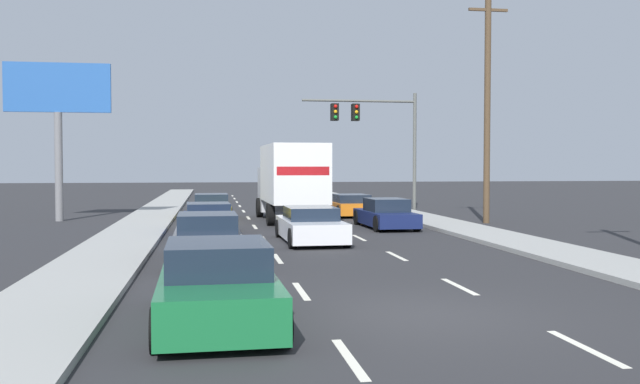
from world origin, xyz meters
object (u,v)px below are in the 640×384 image
(car_white, at_px, (311,226))
(roadside_billboard, at_px, (58,106))
(car_gray, at_px, (207,240))
(traffic_signal_mast, at_px, (369,123))
(utility_pole_mid, at_px, (487,107))
(car_green, at_px, (218,286))
(car_navy, at_px, (386,215))
(car_blue, at_px, (208,220))
(car_orange, at_px, (350,206))
(car_yellow, at_px, (211,207))
(box_truck, at_px, (291,178))

(car_white, relative_size, roadside_billboard, 0.63)
(car_gray, height_order, car_white, car_gray)
(traffic_signal_mast, distance_m, utility_pole_mid, 9.53)
(traffic_signal_mast, bearing_deg, car_green, -108.08)
(car_navy, height_order, utility_pole_mid, utility_pole_mid)
(car_gray, height_order, car_green, car_green)
(car_gray, bearing_deg, car_blue, 90.02)
(car_gray, bearing_deg, car_white, 52.18)
(car_orange, relative_size, car_navy, 0.92)
(car_yellow, xyz_separation_m, car_gray, (-0.12, -15.51, 0.05))
(box_truck, height_order, car_orange, box_truck)
(car_green, height_order, car_navy, car_green)
(box_truck, distance_m, car_navy, 5.41)
(car_gray, distance_m, car_orange, 17.44)
(utility_pole_mid, bearing_deg, car_navy, -162.31)
(car_green, distance_m, roadside_billboard, 23.67)
(car_white, distance_m, roadside_billboard, 15.43)
(car_yellow, xyz_separation_m, car_blue, (-0.12, -7.87, 0.00))
(car_orange, bearing_deg, traffic_signal_mast, 63.61)
(car_green, bearing_deg, car_yellow, 90.20)
(box_truck, distance_m, car_orange, 4.75)
(car_navy, distance_m, utility_pole_mid, 7.03)
(utility_pole_mid, bearing_deg, box_truck, 165.27)
(car_yellow, distance_m, car_orange, 7.01)
(car_blue, xyz_separation_m, car_navy, (7.23, 1.44, 0.00))
(utility_pole_mid, distance_m, roadside_billboard, 19.58)
(car_blue, relative_size, car_gray, 0.91)
(box_truck, height_order, car_navy, box_truck)
(car_yellow, bearing_deg, box_truck, -35.46)
(car_blue, relative_size, box_truck, 0.55)
(box_truck, relative_size, car_white, 1.67)
(car_green, relative_size, car_navy, 1.00)
(box_truck, relative_size, utility_pole_mid, 0.76)
(car_navy, bearing_deg, traffic_signal_mast, 80.69)
(car_orange, bearing_deg, car_green, -106.66)
(traffic_signal_mast, bearing_deg, car_white, -110.02)
(car_orange, relative_size, traffic_signal_mast, 0.61)
(car_gray, bearing_deg, utility_pole_mid, 41.06)
(car_yellow, distance_m, car_white, 11.60)
(car_yellow, bearing_deg, roadside_billboard, -174.80)
(car_white, bearing_deg, car_gray, -127.82)
(box_truck, distance_m, utility_pole_mid, 9.39)
(car_green, xyz_separation_m, car_white, (3.21, 11.61, -0.05))
(car_blue, height_order, car_gray, car_gray)
(car_yellow, bearing_deg, utility_pole_mid, -21.62)
(car_yellow, distance_m, roadside_billboard, 8.47)
(car_white, height_order, roadside_billboard, roadside_billboard)
(car_green, height_order, roadside_billboard, roadside_billboard)
(car_green, distance_m, traffic_signal_mast, 28.57)
(car_green, relative_size, car_white, 0.97)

